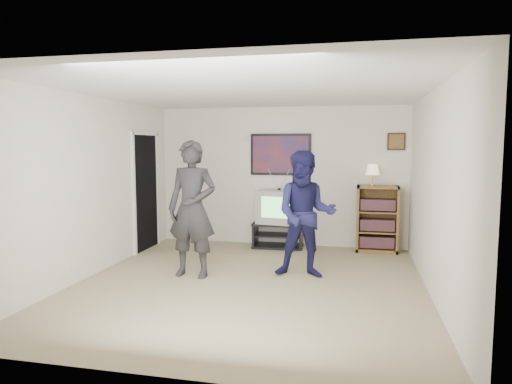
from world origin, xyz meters
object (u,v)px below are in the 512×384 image
at_px(media_stand, 278,235).
at_px(crt_television, 279,206).
at_px(bookshelf, 377,219).
at_px(person_short, 305,214).
at_px(person_tall, 192,209).

bearing_deg(media_stand, crt_television, -2.27).
relative_size(media_stand, bookshelf, 0.80).
bearing_deg(crt_television, person_short, -60.24).
xyz_separation_m(media_stand, person_short, (0.67, -1.72, 0.65)).
distance_m(person_tall, person_short, 1.56).
relative_size(bookshelf, person_tall, 0.60).
relative_size(crt_television, person_tall, 0.37).
bearing_deg(media_stand, person_short, -70.95).
bearing_deg(person_short, crt_television, 107.73).
xyz_separation_m(media_stand, person_tall, (-0.86, -2.02, 0.72)).
bearing_deg(bookshelf, person_tall, -141.07).
height_order(crt_television, person_short, person_short).
distance_m(media_stand, crt_television, 0.52).
height_order(bookshelf, person_short, person_short).
xyz_separation_m(bookshelf, person_short, (-1.03, -1.77, 0.31)).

